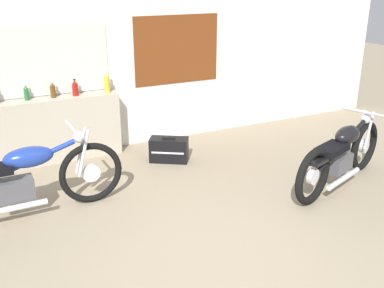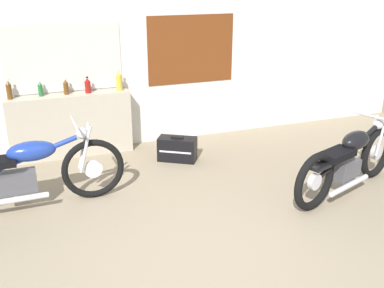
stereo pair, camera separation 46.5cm
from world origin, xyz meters
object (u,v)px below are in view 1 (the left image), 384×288
(bottle_right_center, at_px, (75,88))
(hard_case_black, at_px, (169,150))
(bottle_center, at_px, (53,90))
(bottle_rightmost, at_px, (107,83))
(motorcycle_black, at_px, (341,155))
(bottle_left_center, at_px, (26,93))
(motorcycle_blue, at_px, (19,180))

(bottle_right_center, distance_m, hard_case_black, 1.55)
(bottle_center, bearing_deg, hard_case_black, -28.52)
(hard_case_black, bearing_deg, bottle_rightmost, 131.94)
(bottle_rightmost, relative_size, motorcycle_black, 0.16)
(hard_case_black, bearing_deg, bottle_left_center, 155.85)
(bottle_rightmost, relative_size, hard_case_black, 0.53)
(bottle_right_center, distance_m, bottle_rightmost, 0.45)
(bottle_right_center, height_order, hard_case_black, bottle_right_center)
(bottle_center, bearing_deg, motorcycle_blue, -114.12)
(bottle_left_center, distance_m, bottle_center, 0.34)
(bottle_center, bearing_deg, bottle_rightmost, -3.22)
(bottle_rightmost, bearing_deg, bottle_left_center, 176.65)
(motorcycle_black, distance_m, hard_case_black, 2.31)
(bottle_rightmost, bearing_deg, motorcycle_black, -46.39)
(motorcycle_blue, relative_size, hard_case_black, 3.89)
(bottle_left_center, height_order, motorcycle_black, bottle_left_center)
(bottle_rightmost, height_order, hard_case_black, bottle_rightmost)
(bottle_left_center, relative_size, motorcycle_blue, 0.10)
(bottle_left_center, height_order, bottle_right_center, bottle_right_center)
(bottle_right_center, distance_m, motorcycle_blue, 1.84)
(bottle_center, bearing_deg, motorcycle_black, -38.74)
(bottle_left_center, bearing_deg, motorcycle_black, -36.01)
(motorcycle_black, bearing_deg, bottle_left_center, 143.99)
(bottle_center, xyz_separation_m, hard_case_black, (1.38, -0.75, -0.84))
(bottle_left_center, xyz_separation_m, bottle_right_center, (0.64, -0.05, 0.01))
(hard_case_black, bearing_deg, motorcycle_blue, -159.93)
(bottle_left_center, height_order, motorcycle_blue, bottle_left_center)
(bottle_right_center, relative_size, motorcycle_black, 0.12)
(bottle_right_center, bearing_deg, bottle_rightmost, -1.96)
(bottle_center, xyz_separation_m, motorcycle_blue, (-0.67, -1.49, -0.56))
(bottle_right_center, bearing_deg, bottle_left_center, 175.68)
(motorcycle_black, bearing_deg, bottle_rightmost, 133.61)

